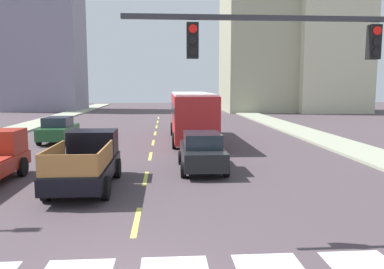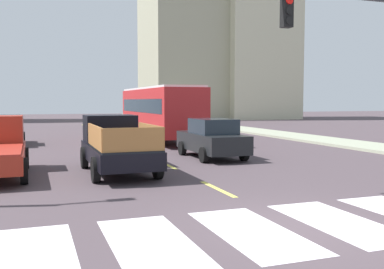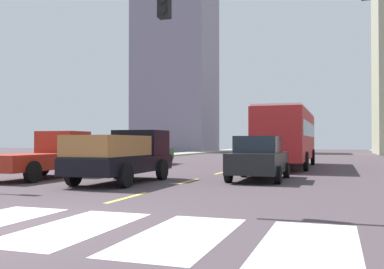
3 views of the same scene
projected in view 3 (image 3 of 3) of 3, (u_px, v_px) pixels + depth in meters
ground_plane at (28, 224)px, 7.98m from camera, size 160.00×160.00×0.00m
sidewalk_left at (62, 163)px, 28.83m from camera, size 2.96×110.00×0.15m
crosswalk_stripe_5 at (75, 227)px, 7.66m from camera, size 1.42×3.39×0.01m
crosswalk_stripe_6 at (182, 235)px, 7.03m from camera, size 1.42×3.39×0.01m
crosswalk_stripe_7 at (310, 244)px, 6.40m from camera, size 1.42×3.39×0.01m
lane_dash_0 at (128, 197)px, 11.77m from camera, size 0.16×2.40×0.01m
lane_dash_1 at (188, 181)px, 16.51m from camera, size 0.16×2.40×0.01m
lane_dash_2 at (221, 172)px, 21.25m from camera, size 0.16×2.40×0.01m
lane_dash_3 at (243, 167)px, 25.99m from camera, size 0.16×2.40×0.01m
lane_dash_4 at (257, 163)px, 30.74m from camera, size 0.16×2.40×0.01m
lane_dash_5 at (268, 160)px, 35.48m from camera, size 0.16×2.40×0.01m
lane_dash_6 at (276, 158)px, 40.22m from camera, size 0.16×2.40×0.01m
lane_dash_7 at (283, 156)px, 44.96m from camera, size 0.16×2.40×0.01m
pickup_stakebed at (127, 157)px, 16.38m from camera, size 2.18×5.20×1.96m
pickup_dark at (46, 156)px, 18.18m from camera, size 2.18×5.20×1.96m
city_bus at (287, 134)px, 25.53m from camera, size 2.72×10.80×3.32m
sedan_near_left at (259, 158)px, 17.06m from camera, size 2.02×4.40×1.72m
sedan_far at (149, 151)px, 28.61m from camera, size 2.02×4.40×1.72m
block_mid_left at (176, 67)px, 65.42m from camera, size 10.96×9.32×25.22m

